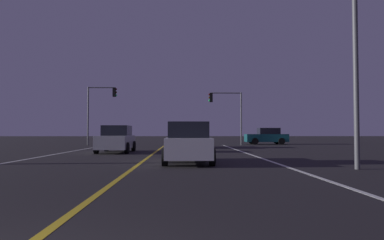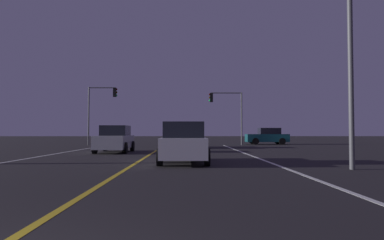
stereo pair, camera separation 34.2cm
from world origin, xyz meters
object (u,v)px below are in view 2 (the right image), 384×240
(traffic_light_near_left, at_px, (102,102))
(street_lamp_right_near, at_px, (334,14))
(car_crossing_side, at_px, (267,136))
(traffic_light_near_right, at_px, (226,106))
(car_ahead_far, at_px, (190,138))
(car_oncoming, at_px, (115,139))
(car_lead_same_lane, at_px, (184,143))

(traffic_light_near_left, xyz_separation_m, street_lamp_right_near, (13.48, -21.96, 1.26))
(car_crossing_side, xyz_separation_m, traffic_light_near_right, (-4.55, -1.89, 3.05))
(car_crossing_side, xyz_separation_m, street_lamp_right_near, (-3.19, -23.85, 4.62))
(traffic_light_near_right, bearing_deg, traffic_light_near_left, -0.00)
(car_ahead_far, relative_size, car_crossing_side, 1.00)
(car_crossing_side, bearing_deg, street_lamp_right_near, 82.39)
(car_oncoming, height_order, traffic_light_near_right, traffic_light_near_right)
(car_ahead_far, xyz_separation_m, car_oncoming, (-4.79, -6.20, 0.00))
(car_lead_same_lane, bearing_deg, car_ahead_far, -1.51)
(car_lead_same_lane, bearing_deg, car_crossing_side, -21.76)
(car_crossing_side, relative_size, street_lamp_right_near, 0.50)
(car_oncoming, xyz_separation_m, traffic_light_near_left, (-3.75, 11.87, 3.36))
(car_crossing_side, distance_m, traffic_light_near_left, 17.11)
(car_crossing_side, height_order, street_lamp_right_near, street_lamp_right_near)
(car_ahead_far, height_order, car_lead_same_lane, same)
(car_oncoming, distance_m, traffic_light_near_left, 12.89)
(car_crossing_side, distance_m, street_lamp_right_near, 24.50)
(car_ahead_far, xyz_separation_m, car_crossing_side, (8.12, 7.55, 0.00))
(traffic_light_near_left, bearing_deg, car_lead_same_lane, -67.10)
(car_ahead_far, relative_size, car_oncoming, 1.00)
(traffic_light_near_left, height_order, street_lamp_right_near, street_lamp_right_near)
(car_ahead_far, height_order, street_lamp_right_near, street_lamp_right_near)
(car_lead_same_lane, distance_m, street_lamp_right_near, 7.49)
(traffic_light_near_left, bearing_deg, street_lamp_right_near, -58.45)
(street_lamp_right_near, bearing_deg, traffic_light_near_left, -58.45)
(car_crossing_side, distance_m, car_oncoming, 18.87)
(car_lead_same_lane, xyz_separation_m, car_crossing_side, (8.48, 21.26, 0.00))
(traffic_light_near_right, distance_m, street_lamp_right_near, 22.06)
(car_oncoming, bearing_deg, traffic_light_near_left, -162.46)
(street_lamp_right_near, bearing_deg, car_oncoming, -46.04)
(car_oncoming, relative_size, street_lamp_right_near, 0.50)
(street_lamp_right_near, bearing_deg, car_crossing_side, -97.61)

